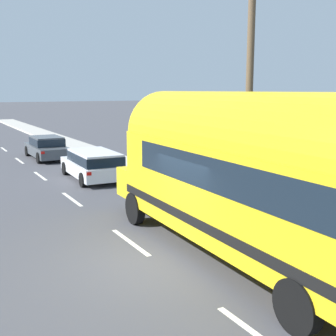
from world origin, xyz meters
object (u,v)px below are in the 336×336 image
(painted_bus, at_px, (259,172))
(car_lead, at_px, (93,163))
(car_second, at_px, (47,147))
(utility_pole, at_px, (250,82))

(painted_bus, height_order, car_lead, painted_bus)
(car_lead, bearing_deg, car_second, 92.62)
(utility_pole, distance_m, car_lead, 9.11)
(painted_bus, distance_m, car_lead, 11.87)
(car_lead, xyz_separation_m, car_second, (-0.34, 7.52, -0.05))
(utility_pole, height_order, painted_bus, utility_pole)
(utility_pole, xyz_separation_m, car_second, (-3.00, 15.45, -3.68))
(utility_pole, relative_size, car_lead, 1.83)
(car_lead, distance_m, car_second, 7.53)
(car_lead, bearing_deg, painted_bus, -90.65)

